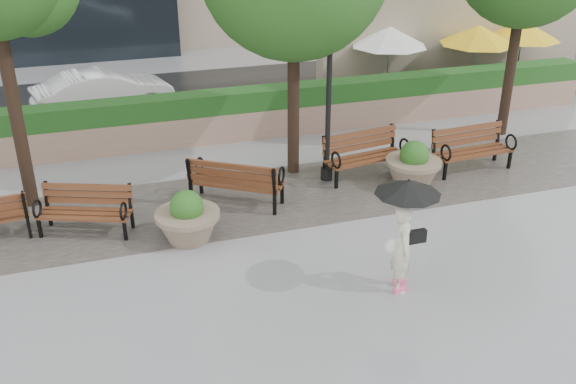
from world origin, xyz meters
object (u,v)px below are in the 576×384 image
object	(u,v)px
bench_1	(86,220)
planter_left	(188,221)
bench_4	(471,158)
bench_2	(236,191)
pedestrian	(405,224)
car_right	(104,92)
planter_right	(413,168)
bench_3	(365,164)
lamppost	(328,114)

from	to	relation	value
bench_1	planter_left	distance (m)	2.12
bench_4	bench_2	bearing A→B (deg)	177.00
planter_left	pedestrian	distance (m)	4.34
bench_4	bench_1	bearing A→B (deg)	178.87
bench_1	car_right	bearing A→B (deg)	105.15
bench_1	bench_4	distance (m)	9.16
bench_2	pedestrian	bearing A→B (deg)	149.42
pedestrian	planter_right	bearing A→B (deg)	-6.79
bench_3	lamppost	distance (m)	1.63
lamppost	car_right	distance (m)	8.25
lamppost	bench_2	bearing A→B (deg)	-165.10
lamppost	planter_right	bearing A→B (deg)	-25.95
bench_2	planter_right	xyz separation A→B (m)	(4.18, -0.26, 0.10)
planter_left	pedestrian	xyz separation A→B (m)	(3.23, -2.78, 0.82)
planter_right	lamppost	bearing A→B (deg)	154.05
bench_3	bench_4	xyz separation A→B (m)	(2.66, -0.44, -0.00)
car_right	planter_left	bearing A→B (deg)	173.82
bench_1	bench_3	xyz separation A→B (m)	(6.49, 0.85, 0.03)
planter_right	pedestrian	distance (m)	4.47
bench_3	planter_right	distance (m)	1.17
bench_1	bench_4	world-z (taller)	bench_4
bench_4	lamppost	distance (m)	3.88
bench_1	car_right	size ratio (longest dim) A/B	0.47
planter_right	lamppost	distance (m)	2.37
bench_4	car_right	bearing A→B (deg)	135.19
bench_3	bench_1	bearing A→B (deg)	178.76
bench_4	planter_left	size ratio (longest dim) A/B	1.60
planter_left	planter_right	bearing A→B (deg)	10.43
lamppost	pedestrian	xyz separation A→B (m)	(-0.42, -4.67, -0.42)
bench_1	bench_2	size ratio (longest dim) A/B	0.92
pedestrian	planter_left	bearing A→B (deg)	73.07
bench_2	bench_4	world-z (taller)	bench_2
bench_3	pedestrian	distance (m)	4.83
bench_4	car_right	distance (m)	11.04
bench_4	car_right	size ratio (longest dim) A/B	0.49
bench_2	planter_left	world-z (taller)	bench_2
pedestrian	bench_3	bearing A→B (deg)	7.24
bench_2	planter_right	bearing A→B (deg)	-149.80
bench_4	pedestrian	world-z (taller)	pedestrian
bench_1	bench_2	bearing A→B (deg)	27.43
bench_4	lamppost	world-z (taller)	lamppost
bench_4	pedestrian	xyz separation A→B (m)	(-4.01, -4.11, 0.92)
bench_4	planter_right	xyz separation A→B (m)	(-1.78, -0.33, 0.11)
bench_3	lamppost	bearing A→B (deg)	164.06
lamppost	pedestrian	distance (m)	4.71
lamppost	bench_1	bearing A→B (deg)	-170.13
planter_right	bench_4	bearing A→B (deg)	10.46
planter_right	pedestrian	bearing A→B (deg)	-120.57
bench_2	bench_4	size ratio (longest dim) A/B	1.04
bench_2	pedestrian	world-z (taller)	pedestrian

